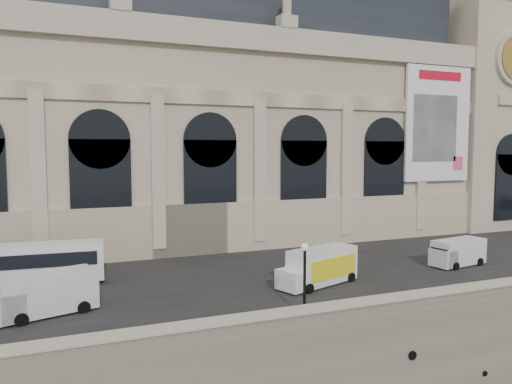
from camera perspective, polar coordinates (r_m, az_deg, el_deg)
quay at (r=62.68m, az=-5.20°, el=-7.20°), size 160.00×70.00×6.00m
street at (r=42.88m, az=3.17°, el=-8.71°), size 160.00×24.00×0.06m
parapet at (r=31.60m, az=13.96°, el=-12.74°), size 160.00×1.40×1.21m
museum at (r=55.88m, az=-9.99°, el=8.53°), size 69.00×18.70×29.10m
clock_pavilion at (r=73.55m, az=23.19°, el=10.21°), size 13.00×14.72×36.70m
bus_left at (r=40.36m, az=-24.87°, el=-7.44°), size 11.08×3.23×3.22m
van_b at (r=33.39m, az=-23.35°, el=-10.77°), size 6.24×3.81×2.61m
van_c at (r=46.72m, az=21.89°, el=-6.47°), size 5.48×2.78×2.34m
box_truck at (r=37.79m, az=7.21°, el=-8.50°), size 7.14×4.27×2.75m
lamp_right at (r=30.18m, az=5.57°, el=-10.15°), size 0.47×0.47×4.60m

